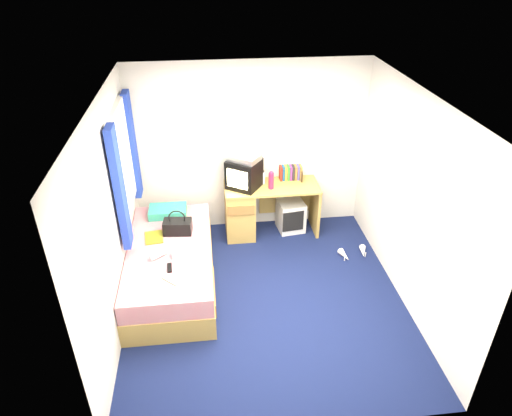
{
  "coord_description": "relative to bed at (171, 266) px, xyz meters",
  "views": [
    {
      "loc": [
        -0.59,
        -4.07,
        3.68
      ],
      "look_at": [
        -0.03,
        0.7,
        0.84
      ],
      "focal_mm": 32.0,
      "sensor_mm": 36.0,
      "label": 1
    }
  ],
  "objects": [
    {
      "name": "picture_frame",
      "position": [
        1.81,
        1.11,
        0.55
      ],
      "size": [
        0.04,
        0.12,
        0.14
      ],
      "primitive_type": "cube",
      "rotation": [
        0.0,
        0.0,
        -0.17
      ],
      "color": "#312310",
      "rests_on": "desk"
    },
    {
      "name": "water_bottle",
      "position": [
        -0.11,
        -0.18,
        0.31
      ],
      "size": [
        0.2,
        0.18,
        0.07
      ],
      "primitive_type": "cylinder",
      "rotation": [
        0.0,
        1.57,
        0.64
      ],
      "color": "silver",
      "rests_on": "bed"
    },
    {
      "name": "ground",
      "position": [
        1.1,
        -0.42,
        -0.27
      ],
      "size": [
        3.4,
        3.4,
        0.0
      ],
      "primitive_type": "plane",
      "color": "#0C1438",
      "rests_on": "ground"
    },
    {
      "name": "towel",
      "position": [
        0.21,
        -0.16,
        0.32
      ],
      "size": [
        0.33,
        0.29,
        0.1
      ],
      "primitive_type": "cube",
      "rotation": [
        0.0,
        0.0,
        -0.2
      ],
      "color": "white",
      "rests_on": "bed"
    },
    {
      "name": "crt_tv",
      "position": [
        0.99,
        1.02,
        0.68
      ],
      "size": [
        0.54,
        0.53,
        0.4
      ],
      "rotation": [
        0.0,
        0.0,
        -0.58
      ],
      "color": "black",
      "rests_on": "desk"
    },
    {
      "name": "desk",
      "position": [
        1.1,
        1.02,
        0.14
      ],
      "size": [
        1.3,
        0.55,
        0.75
      ],
      "color": "tan",
      "rests_on": "ground"
    },
    {
      "name": "window_assembly",
      "position": [
        -0.45,
        0.48,
        1.15
      ],
      "size": [
        0.11,
        1.42,
        1.4
      ],
      "color": "silver",
      "rests_on": "room_shell"
    },
    {
      "name": "bed",
      "position": [
        0.0,
        0.0,
        0.0
      ],
      "size": [
        1.01,
        2.0,
        0.54
      ],
      "color": "tan",
      "rests_on": "ground"
    },
    {
      "name": "vcr",
      "position": [
        0.99,
        1.02,
        0.92
      ],
      "size": [
        0.5,
        0.47,
        0.08
      ],
      "primitive_type": "cube",
      "rotation": [
        0.0,
        0.0,
        -0.63
      ],
      "color": "silver",
      "rests_on": "crt_tv"
    },
    {
      "name": "magazine",
      "position": [
        -0.19,
        0.22,
        0.28
      ],
      "size": [
        0.24,
        0.3,
        0.01
      ],
      "primitive_type": "cube",
      "rotation": [
        0.0,
        0.0,
        0.12
      ],
      "color": "yellow",
      "rests_on": "bed"
    },
    {
      "name": "storage_cube",
      "position": [
        1.66,
        1.04,
        -0.04
      ],
      "size": [
        0.4,
        0.4,
        0.45
      ],
      "primitive_type": "cube",
      "rotation": [
        0.0,
        0.0,
        0.13
      ],
      "color": "silver",
      "rests_on": "ground"
    },
    {
      "name": "colour_swatch_fan",
      "position": [
        0.05,
        -0.63,
        0.28
      ],
      "size": [
        0.2,
        0.19,
        0.01
      ],
      "primitive_type": "cube",
      "rotation": [
        0.0,
        0.0,
        -0.75
      ],
      "color": "gold",
      "rests_on": "bed"
    },
    {
      "name": "aerosol_can",
      "position": [
        1.26,
        1.08,
        0.57
      ],
      "size": [
        0.06,
        0.06,
        0.18
      ],
      "primitive_type": "cylinder",
      "rotation": [
        0.0,
        0.0,
        -0.16
      ],
      "color": "silver",
      "rests_on": "desk"
    },
    {
      "name": "white_heels",
      "position": [
        2.39,
        0.28,
        -0.23
      ],
      "size": [
        0.41,
        0.29,
        0.09
      ],
      "color": "white",
      "rests_on": "ground"
    },
    {
      "name": "pillow",
      "position": [
        -0.05,
        0.75,
        0.33
      ],
      "size": [
        0.49,
        0.31,
        0.11
      ],
      "primitive_type": "cube",
      "rotation": [
        0.0,
        0.0,
        -0.01
      ],
      "color": "#1975A7",
      "rests_on": "bed"
    },
    {
      "name": "remote_control",
      "position": [
        0.02,
        -0.41,
        0.28
      ],
      "size": [
        0.06,
        0.16,
        0.02
      ],
      "primitive_type": "cube",
      "rotation": [
        0.0,
        0.0,
        0.06
      ],
      "color": "black",
      "rests_on": "bed"
    },
    {
      "name": "room_shell",
      "position": [
        1.1,
        -0.42,
        1.18
      ],
      "size": [
        3.4,
        3.4,
        3.4
      ],
      "color": "white",
      "rests_on": "ground"
    },
    {
      "name": "book_row",
      "position": [
        1.66,
        1.18,
        0.58
      ],
      "size": [
        0.31,
        0.13,
        0.2
      ],
      "color": "maroon",
      "rests_on": "desk"
    },
    {
      "name": "handbag",
      "position": [
        0.1,
        0.3,
        0.37
      ],
      "size": [
        0.36,
        0.23,
        0.32
      ],
      "rotation": [
        0.0,
        0.0,
        -0.1
      ],
      "color": "black",
      "rests_on": "bed"
    },
    {
      "name": "pink_water_bottle",
      "position": [
        1.35,
        0.93,
        0.6
      ],
      "size": [
        0.09,
        0.09,
        0.23
      ],
      "primitive_type": "cylinder",
      "rotation": [
        0.0,
        0.0,
        0.35
      ],
      "color": "#E11F44",
      "rests_on": "desk"
    }
  ]
}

